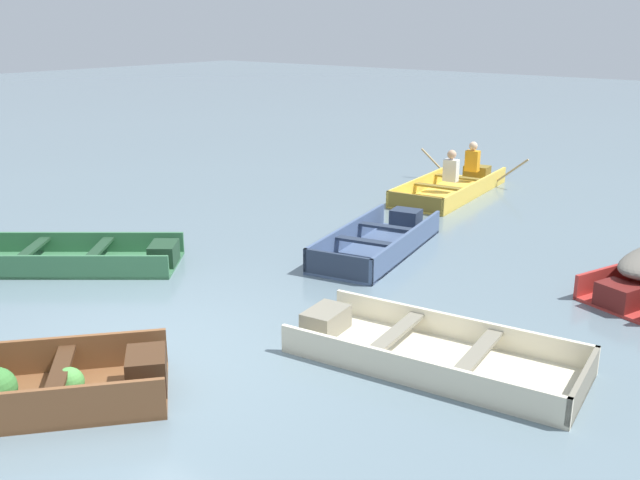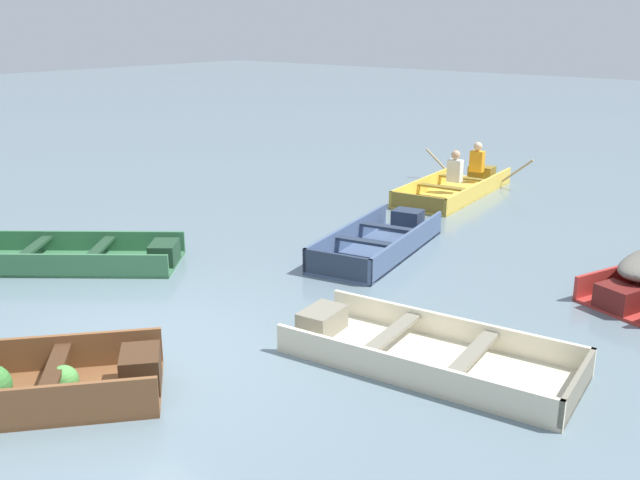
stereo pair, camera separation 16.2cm
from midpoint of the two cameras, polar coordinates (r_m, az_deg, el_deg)
The scene contains 6 objects.
ground_plane at distance 7.76m, azimuth -14.11°, elevation -8.92°, with size 80.00×80.00×0.00m, color slate.
dinghy_wooden_brown_foreground at distance 7.16m, azimuth -22.81°, elevation -10.68°, with size 2.57×2.77×0.43m.
skiff_green_near_moored at distance 10.70m, azimuth -18.43°, elevation -1.32°, with size 3.16×2.86×0.34m.
skiff_cream_mid_moored at distance 7.47m, azimuth 8.48°, elevation -8.81°, with size 3.09×1.59×0.30m.
skiff_slate_blue_far_moored at distance 10.85m, azimuth 5.36°, elevation -0.12°, with size 1.56×2.93×0.37m.
rowboat_yellow_with_crew at distance 14.70m, azimuth 11.31°, elevation 4.38°, with size 2.38×3.47×0.90m.
Camera 2 is at (5.82, -3.94, 3.35)m, focal length 40.00 mm.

